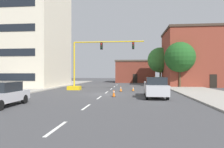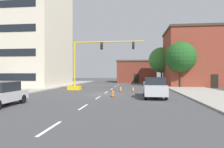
{
  "view_description": "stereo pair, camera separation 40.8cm",
  "coord_description": "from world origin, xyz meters",
  "px_view_note": "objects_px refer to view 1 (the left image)",
  "views": [
    {
      "loc": [
        3.23,
        -22.27,
        2.34
      ],
      "look_at": [
        0.44,
        4.86,
        2.26
      ],
      "focal_mm": 32.38,
      "sensor_mm": 36.0,
      "label": 1
    },
    {
      "loc": [
        3.63,
        -22.23,
        2.34
      ],
      "look_at": [
        0.44,
        4.86,
        2.26
      ],
      "focal_mm": 32.38,
      "sensor_mm": 36.0,
      "label": 2
    }
  ],
  "objects_px": {
    "traffic_cone_roadside_a": "(121,89)",
    "traffic_cone_roadside_c": "(114,93)",
    "tree_right_mid": "(180,57)",
    "sedan_silver_near_left": "(2,94)",
    "pickup_truck_silver": "(155,87)",
    "traffic_signal_gantry": "(84,73)",
    "traffic_cone_roadside_b": "(133,89)",
    "tree_right_far": "(160,60)"
  },
  "relations": [
    {
      "from": "traffic_cone_roadside_a",
      "to": "traffic_cone_roadside_c",
      "type": "bearing_deg",
      "value": -93.61
    },
    {
      "from": "tree_right_mid",
      "to": "traffic_cone_roadside_c",
      "type": "height_order",
      "value": "tree_right_mid"
    },
    {
      "from": "tree_right_mid",
      "to": "sedan_silver_near_left",
      "type": "relative_size",
      "value": 1.65
    },
    {
      "from": "pickup_truck_silver",
      "to": "traffic_cone_roadside_a",
      "type": "distance_m",
      "value": 6.99
    },
    {
      "from": "traffic_signal_gantry",
      "to": "sedan_silver_near_left",
      "type": "xyz_separation_m",
      "value": [
        -2.36,
        -14.57,
        -1.45
      ]
    },
    {
      "from": "pickup_truck_silver",
      "to": "traffic_cone_roadside_a",
      "type": "relative_size",
      "value": 7.29
    },
    {
      "from": "sedan_silver_near_left",
      "to": "traffic_cone_roadside_c",
      "type": "height_order",
      "value": "sedan_silver_near_left"
    },
    {
      "from": "sedan_silver_near_left",
      "to": "traffic_cone_roadside_a",
      "type": "distance_m",
      "value": 14.67
    },
    {
      "from": "pickup_truck_silver",
      "to": "sedan_silver_near_left",
      "type": "height_order",
      "value": "pickup_truck_silver"
    },
    {
      "from": "traffic_signal_gantry",
      "to": "traffic_cone_roadside_a",
      "type": "relative_size",
      "value": 14.37
    },
    {
      "from": "tree_right_mid",
      "to": "traffic_cone_roadside_b",
      "type": "bearing_deg",
      "value": -136.54
    },
    {
      "from": "traffic_cone_roadside_a",
      "to": "traffic_cone_roadside_b",
      "type": "distance_m",
      "value": 1.86
    },
    {
      "from": "tree_right_far",
      "to": "traffic_cone_roadside_a",
      "type": "distance_m",
      "value": 19.2
    },
    {
      "from": "traffic_signal_gantry",
      "to": "tree_right_far",
      "type": "distance_m",
      "value": 19.8
    },
    {
      "from": "tree_right_far",
      "to": "sedan_silver_near_left",
      "type": "xyz_separation_m",
      "value": [
        -14.92,
        -29.63,
        -4.24
      ]
    },
    {
      "from": "tree_right_mid",
      "to": "pickup_truck_silver",
      "type": "bearing_deg",
      "value": -111.28
    },
    {
      "from": "tree_right_far",
      "to": "traffic_cone_roadside_c",
      "type": "xyz_separation_m",
      "value": [
        -7.63,
        -22.92,
        -4.75
      ]
    },
    {
      "from": "tree_right_mid",
      "to": "traffic_cone_roadside_c",
      "type": "xyz_separation_m",
      "value": [
        -9.59,
        -14.05,
        -4.63
      ]
    },
    {
      "from": "pickup_truck_silver",
      "to": "traffic_cone_roadside_b",
      "type": "distance_m",
      "value": 7.24
    },
    {
      "from": "tree_right_far",
      "to": "traffic_cone_roadside_c",
      "type": "distance_m",
      "value": 24.62
    },
    {
      "from": "pickup_truck_silver",
      "to": "traffic_cone_roadside_c",
      "type": "bearing_deg",
      "value": 178.73
    },
    {
      "from": "traffic_signal_gantry",
      "to": "pickup_truck_silver",
      "type": "height_order",
      "value": "traffic_signal_gantry"
    },
    {
      "from": "traffic_signal_gantry",
      "to": "traffic_cone_roadside_b",
      "type": "distance_m",
      "value": 7.23
    },
    {
      "from": "tree_right_far",
      "to": "pickup_truck_silver",
      "type": "relative_size",
      "value": 1.43
    },
    {
      "from": "traffic_signal_gantry",
      "to": "traffic_cone_roadside_a",
      "type": "height_order",
      "value": "traffic_signal_gantry"
    },
    {
      "from": "traffic_signal_gantry",
      "to": "tree_right_far",
      "type": "height_order",
      "value": "tree_right_far"
    },
    {
      "from": "pickup_truck_silver",
      "to": "traffic_cone_roadside_c",
      "type": "height_order",
      "value": "pickup_truck_silver"
    },
    {
      "from": "tree_right_far",
      "to": "traffic_cone_roadside_b",
      "type": "bearing_deg",
      "value": -109.46
    },
    {
      "from": "pickup_truck_silver",
      "to": "sedan_silver_near_left",
      "type": "bearing_deg",
      "value": -149.79
    },
    {
      "from": "tree_right_mid",
      "to": "tree_right_far",
      "type": "bearing_deg",
      "value": 102.44
    },
    {
      "from": "traffic_cone_roadside_c",
      "to": "traffic_cone_roadside_b",
      "type": "bearing_deg",
      "value": 74.09
    },
    {
      "from": "tree_right_far",
      "to": "traffic_cone_roadside_c",
      "type": "bearing_deg",
      "value": -108.42
    },
    {
      "from": "traffic_signal_gantry",
      "to": "traffic_cone_roadside_c",
      "type": "relative_size",
      "value": 13.9
    },
    {
      "from": "traffic_signal_gantry",
      "to": "sedan_silver_near_left",
      "type": "height_order",
      "value": "traffic_signal_gantry"
    },
    {
      "from": "tree_right_mid",
      "to": "traffic_cone_roadside_c",
      "type": "relative_size",
      "value": 9.75
    },
    {
      "from": "traffic_signal_gantry",
      "to": "traffic_cone_roadside_b",
      "type": "bearing_deg",
      "value": -8.81
    },
    {
      "from": "traffic_signal_gantry",
      "to": "traffic_cone_roadside_c",
      "type": "distance_m",
      "value": 9.47
    },
    {
      "from": "tree_right_mid",
      "to": "traffic_cone_roadside_b",
      "type": "relative_size",
      "value": 12.5
    },
    {
      "from": "tree_right_far",
      "to": "traffic_cone_roadside_c",
      "type": "height_order",
      "value": "tree_right_far"
    },
    {
      "from": "traffic_cone_roadside_c",
      "to": "tree_right_mid",
      "type": "bearing_deg",
      "value": 55.68
    },
    {
      "from": "traffic_cone_roadside_b",
      "to": "traffic_cone_roadside_c",
      "type": "bearing_deg",
      "value": -105.91
    },
    {
      "from": "tree_right_far",
      "to": "traffic_cone_roadside_a",
      "type": "relative_size",
      "value": 10.45
    }
  ]
}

